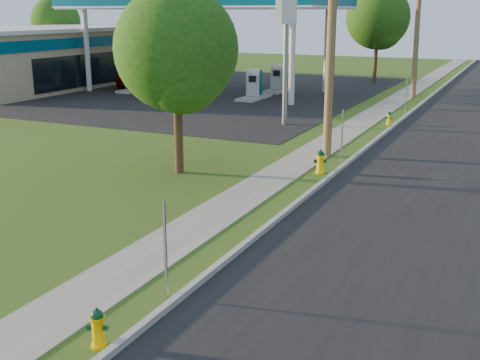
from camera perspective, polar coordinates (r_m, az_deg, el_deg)
name	(u,v)px	position (r m, az deg, el deg)	size (l,w,h in m)	color
road	(438,235)	(15.74, 18.30, -5.01)	(8.00, 120.00, 0.02)	black
curb	(288,211)	(16.60, 4.54, -2.92)	(0.15, 120.00, 0.15)	#A09D92
sidewalk	(231,204)	(17.28, -0.89, -2.32)	(1.50, 120.00, 0.03)	gray
forecourt	(182,90)	(43.17, -5.53, 8.50)	(26.00, 28.00, 0.02)	black
utility_pole_mid	(332,23)	(22.72, 8.71, 14.50)	(1.40, 0.32, 9.80)	brown
utility_pole_far	(418,21)	(40.28, 16.48, 14.28)	(1.40, 0.32, 9.50)	brown
sign_post_near	(165,251)	(11.50, -7.09, -6.70)	(0.05, 0.04, 2.00)	gray
sign_post_mid	(342,137)	(21.96, 9.64, 4.02)	(0.05, 0.04, 2.00)	gray
sign_post_far	(406,96)	(33.71, 15.48, 7.70)	(0.05, 0.04, 2.00)	gray
gas_canopy	(205,3)	(41.85, -3.30, 16.40)	(18.18, 9.18, 6.40)	silver
fuel_pump_nw	(136,81)	(42.78, -9.86, 9.24)	(1.20, 3.20, 1.90)	#A09D92
fuel_pump_ne	(254,88)	(38.33, 1.35, 8.74)	(1.20, 3.20, 1.90)	#A09D92
fuel_pump_sw	(167,76)	(46.09, -6.97, 9.80)	(1.20, 3.20, 1.90)	#A09D92
fuel_pump_se	(278,81)	(41.99, 3.61, 9.32)	(1.20, 3.20, 1.90)	#A09D92
convenience_store	(59,55)	(49.51, -16.80, 11.30)	(10.40, 22.40, 4.25)	tan
price_pylon	(287,10)	(29.20, 4.44, 15.79)	(0.34, 2.04, 6.85)	gray
tree_verge	(178,55)	(20.09, -5.94, 11.75)	(4.11, 4.11, 6.22)	#362517
tree_lot	(379,20)	(48.69, 13.03, 14.58)	(4.86, 4.86, 7.37)	#362517
tree_back	(56,23)	(59.21, -17.04, 14.02)	(4.43, 4.43, 6.71)	#362517
hydrant_near	(98,328)	(10.43, -13.34, -13.49)	(0.37, 0.33, 0.71)	#FDBE01
hydrant_mid	(320,162)	(20.72, 7.62, 1.73)	(0.44, 0.39, 0.84)	yellow
hydrant_far	(389,118)	(30.43, 13.94, 5.71)	(0.35, 0.31, 0.67)	yellow
car_red	(145,81)	(43.47, -9.03, 9.29)	(2.19, 4.75, 1.32)	#6B0C02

